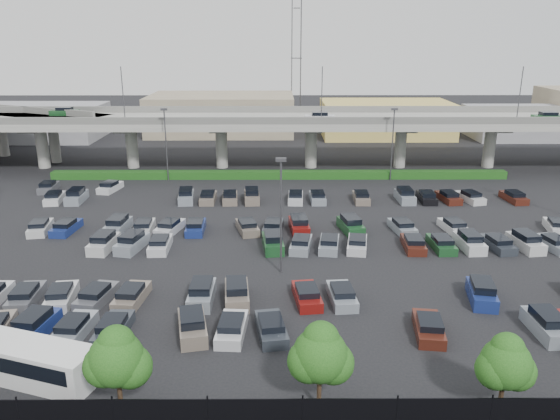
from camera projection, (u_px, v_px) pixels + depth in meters
name	position (u px, v px, depth m)	size (l,w,h in m)	color
ground	(280.00, 240.00, 55.79)	(280.00, 280.00, 0.00)	black
overpass	(278.00, 123.00, 84.10)	(150.00, 13.00, 15.80)	gray
hedge	(279.00, 175.00, 79.42)	(66.00, 1.60, 1.10)	#1A4213
fence	(283.00, 413.00, 28.86)	(70.00, 0.10, 2.00)	black
tree_row	(296.00, 355.00, 29.47)	(65.07, 3.66, 5.94)	#332316
shuttle_bus	(36.00, 362.00, 32.65)	(7.97, 4.86, 2.42)	white
parked_cars	(264.00, 246.00, 52.57)	(63.03, 41.68, 1.67)	white
light_poles	(240.00, 176.00, 55.76)	(66.90, 48.38, 10.30)	#46454A
distant_buildings	(338.00, 117.00, 113.54)	(138.00, 24.00, 9.00)	gray
comm_tower	(296.00, 55.00, 121.46)	(2.40, 2.40, 30.00)	#46454A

